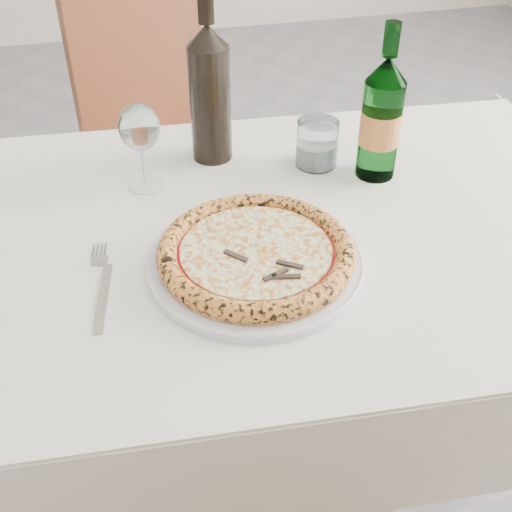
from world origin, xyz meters
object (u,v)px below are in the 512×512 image
Objects in this scene: wine_glass at (139,129)px; beer_bottle at (381,118)px; dining_table at (242,275)px; pizza at (256,253)px; chair_far at (159,132)px; wine_bottle at (210,92)px; tumbler at (317,146)px; plate at (256,262)px.

beer_bottle reaches higher than wine_glass.
wine_glass is 0.57× the size of beer_bottle.
dining_table is at bearing -158.17° from beer_bottle.
wine_glass reaches higher than dining_table.
dining_table is 4.67× the size of pizza.
chair_far is 3.03× the size of wine_bottle.
dining_table is 0.28m from tumbler.
chair_far is 3.36× the size of beer_bottle.
chair_far is 0.84m from beer_bottle.
beer_bottle is (0.28, 0.21, 0.10)m from plate.
tumbler is (0.18, 0.17, 0.13)m from dining_table.
plate is at bearing -19.36° from pizza.
pizza is 0.33m from tumbler.
wine_bottle is (0.00, 0.25, 0.23)m from dining_table.
plate is 3.79× the size of tumbler.
dining_table is at bearing -51.00° from wine_glass.
plate is 2.08× the size of wine_glass.
plate is at bearing -86.72° from chair_far.
tumbler is (0.24, -0.64, 0.26)m from chair_far.
wine_bottle is at bearing 157.60° from tumbler.
chair_far is 0.95m from pizza.
wine_glass is (-0.14, 0.27, 0.09)m from pizza.
tumbler is at bearing 42.88° from dining_table.
chair_far is at bearing 95.28° from wine_bottle.
pizza is 1.06× the size of beer_bottle.
chair_far reaches higher than plate.
wine_bottle is at bearing -84.72° from chair_far.
dining_table is 0.15m from plate.
beer_bottle is at bearing 21.83° from dining_table.
wine_glass is 0.51× the size of wine_bottle.
pizza is 0.96× the size of wine_bottle.
tumbler reaches higher than pizza.
plate is at bearing -124.14° from tumbler.
beer_bottle is 0.90× the size of wine_bottle.
wine_bottle is (-0.18, 0.08, 0.09)m from tumbler.
beer_bottle reaches higher than tumbler.
tumbler is at bearing 55.86° from pizza.
wine_glass is 1.82× the size of tumbler.
tumbler is at bearing 0.51° from wine_glass.
tumbler reaches higher than plate.
tumbler is 0.28× the size of wine_bottle.
plate reaches higher than dining_table.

